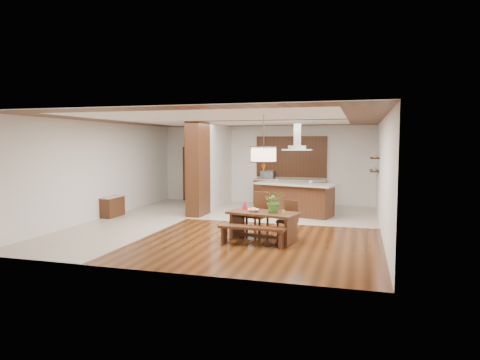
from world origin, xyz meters
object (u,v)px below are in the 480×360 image
(dining_table, at_px, (263,219))
(pendant_lantern, at_px, (264,144))
(foliage_plant, at_px, (274,202))
(island_cup, at_px, (311,182))
(hallway_console, at_px, (113,207))
(kitchen_island, at_px, (297,199))
(dining_bench, at_px, (252,236))
(dining_chair_right, at_px, (287,219))
(microwave, at_px, (268,175))
(fruit_bowl, at_px, (253,210))
(dining_chair_left, at_px, (257,214))
(range_hood, at_px, (298,136))

(dining_table, bearing_deg, pendant_lantern, 0.00)
(foliage_plant, distance_m, island_cup, 3.53)
(hallway_console, height_order, kitchen_island, kitchen_island)
(pendant_lantern, bearing_deg, island_cup, 79.06)
(dining_bench, height_order, pendant_lantern, pendant_lantern)
(dining_chair_right, xyz_separation_m, microwave, (-1.64, 5.43, 0.64))
(foliage_plant, height_order, kitchen_island, foliage_plant)
(foliage_plant, relative_size, microwave, 1.00)
(dining_bench, relative_size, dining_chair_right, 1.70)
(foliage_plant, distance_m, kitchen_island, 3.59)
(hallway_console, relative_size, pendant_lantern, 0.67)
(pendant_lantern, xyz_separation_m, fruit_bowl, (-0.24, -0.03, -1.55))
(dining_chair_left, bearing_deg, range_hood, 99.48)
(range_hood, bearing_deg, dining_table, -94.19)
(hallway_console, relative_size, dining_table, 0.51)
(dining_chair_right, bearing_deg, pendant_lantern, -119.15)
(microwave, bearing_deg, fruit_bowl, -78.37)
(dining_chair_right, height_order, pendant_lantern, pendant_lantern)
(dining_chair_left, xyz_separation_m, pendant_lantern, (0.28, -0.56, 1.72))
(hallway_console, height_order, island_cup, island_cup)
(foliage_plant, height_order, microwave, microwave)
(hallway_console, height_order, dining_chair_right, dining_chair_right)
(dining_chair_right, height_order, range_hood, range_hood)
(dining_chair_left, distance_m, foliage_plant, 0.85)
(pendant_lantern, height_order, foliage_plant, pendant_lantern)
(dining_chair_right, xyz_separation_m, kitchen_island, (-0.23, 3.21, 0.08))
(range_hood, bearing_deg, microwave, 122.46)
(hallway_console, xyz_separation_m, fruit_bowl, (4.89, -1.83, 0.38))
(foliage_plant, bearing_deg, island_cup, 82.98)
(foliage_plant, relative_size, range_hood, 0.55)
(dining_chair_left, height_order, island_cup, island_cup)
(range_hood, bearing_deg, pendant_lantern, -94.19)
(island_cup, height_order, microwave, microwave)
(dining_chair_right, bearing_deg, hallway_console, -171.12)
(dining_table, distance_m, fruit_bowl, 0.32)
(dining_chair_left, distance_m, range_hood, 3.64)
(dining_chair_left, height_order, foliage_plant, foliage_plant)
(dining_table, height_order, foliage_plant, foliage_plant)
(hallway_console, height_order, dining_chair_left, dining_chair_left)
(dining_table, height_order, dining_chair_right, dining_chair_right)
(hallway_console, xyz_separation_m, dining_chair_right, (5.62, -1.41, 0.13))
(pendant_lantern, distance_m, range_hood, 3.61)
(hallway_console, relative_size, fruit_bowl, 3.49)
(pendant_lantern, bearing_deg, fruit_bowl, -171.96)
(dining_table, distance_m, kitchen_island, 3.60)
(dining_bench, xyz_separation_m, dining_chair_right, (0.62, 0.95, 0.23))
(dining_bench, distance_m, dining_chair_left, 1.18)
(dining_chair_left, xyz_separation_m, dining_chair_right, (0.78, -0.18, -0.08))
(dining_chair_left, relative_size, pendant_lantern, 0.80)
(dining_bench, bearing_deg, hallway_console, 154.75)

